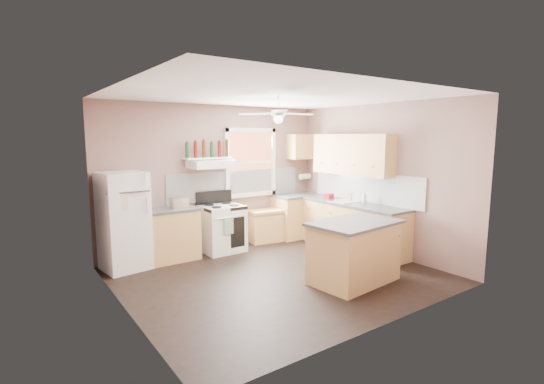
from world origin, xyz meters
TOP-DOWN VIEW (x-y plane):
  - floor at (0.00, 0.00)m, footprint 4.50×4.50m
  - ceiling at (0.00, 0.00)m, footprint 4.50×4.50m
  - wall_back at (0.00, 2.02)m, footprint 4.50×0.05m
  - wall_right at (2.27, 0.00)m, footprint 0.05×4.00m
  - wall_left at (-2.27, 0.00)m, footprint 0.05×4.00m
  - backsplash_back at (0.45, 1.99)m, footprint 2.90×0.03m
  - backsplash_right at (2.23, 0.30)m, footprint 0.03×2.60m
  - window_view at (0.75, 1.98)m, footprint 1.00×0.02m
  - window_frame at (0.75, 1.96)m, footprint 1.16×0.07m
  - refrigerator at (-1.83, 1.66)m, footprint 0.74×0.73m
  - base_cabinet_left at (-1.06, 1.70)m, footprint 0.90×0.60m
  - counter_left at (-1.06, 1.70)m, footprint 0.92×0.62m
  - toaster at (-0.91, 1.62)m, footprint 0.28×0.17m
  - stove at (-0.09, 1.64)m, footprint 0.73×0.64m
  - range_hood at (-0.23, 1.75)m, footprint 0.78×0.50m
  - bottle_shelf at (-0.23, 1.87)m, footprint 0.90×0.26m
  - cart at (0.94, 1.75)m, footprint 0.70×0.51m
  - base_cabinet_corner at (1.75, 1.70)m, footprint 1.00×0.60m
  - base_cabinet_right at (1.95, 0.30)m, footprint 0.60×2.20m
  - counter_corner at (1.75, 1.70)m, footprint 1.02×0.62m
  - counter_right at (1.94, 0.30)m, footprint 0.62×2.22m
  - sink at (1.94, 0.50)m, footprint 0.55×0.45m
  - faucet at (2.10, 0.50)m, footprint 0.03×0.03m
  - upper_cabinet_right at (2.08, 0.50)m, footprint 0.33×1.80m
  - upper_cabinet_corner at (1.95, 1.83)m, footprint 0.60×0.33m
  - paper_towel at (2.07, 1.86)m, footprint 0.26×0.12m
  - island at (0.75, -0.85)m, footprint 1.31×0.90m
  - island_top at (0.75, -0.85)m, footprint 1.38×0.98m
  - ceiling_fan_hub at (0.00, 0.00)m, footprint 0.20×0.20m
  - soap_bottle at (2.04, 0.13)m, footprint 0.11×0.11m
  - red_caddy at (1.90, 0.91)m, footprint 0.20×0.16m
  - wine_bottles at (-0.22, 1.87)m, footprint 0.86×0.06m

SIDE VIEW (x-z plane):
  - floor at x=0.00m, z-range 0.00..0.00m
  - cart at x=0.94m, z-range 0.00..0.65m
  - base_cabinet_left at x=-1.06m, z-range 0.00..0.86m
  - stove at x=-0.09m, z-range 0.00..0.86m
  - base_cabinet_corner at x=1.75m, z-range 0.00..0.86m
  - base_cabinet_right at x=1.95m, z-range 0.00..0.86m
  - island at x=0.75m, z-range 0.00..0.86m
  - refrigerator at x=-1.83m, z-range 0.00..1.56m
  - counter_left at x=-1.06m, z-range 0.86..0.90m
  - counter_corner at x=1.75m, z-range 0.86..0.90m
  - counter_right at x=1.94m, z-range 0.86..0.90m
  - island_top at x=0.75m, z-range 0.86..0.90m
  - sink at x=1.94m, z-range 0.88..0.91m
  - red_caddy at x=1.90m, z-range 0.90..1.00m
  - faucet at x=2.10m, z-range 0.90..1.04m
  - toaster at x=-0.91m, z-range 0.90..1.08m
  - soap_bottle at x=2.04m, z-range 0.90..1.13m
  - backsplash_back at x=0.45m, z-range 0.90..1.45m
  - backsplash_right at x=2.23m, z-range 0.90..1.45m
  - paper_towel at x=2.07m, z-range 1.19..1.31m
  - wall_back at x=0.00m, z-range 0.00..2.70m
  - wall_right at x=2.27m, z-range 0.00..2.70m
  - wall_left at x=-2.27m, z-range 0.00..2.70m
  - window_view at x=0.75m, z-range 1.00..2.20m
  - window_frame at x=0.75m, z-range 0.92..2.28m
  - range_hood at x=-0.23m, z-range 1.55..1.69m
  - bottle_shelf at x=-0.23m, z-range 1.71..1.73m
  - upper_cabinet_right at x=2.08m, z-range 1.40..2.16m
  - wine_bottles at x=-0.22m, z-range 1.73..2.04m
  - upper_cabinet_corner at x=1.95m, z-range 1.64..2.16m
  - ceiling_fan_hub at x=0.00m, z-range 2.41..2.49m
  - ceiling at x=0.00m, z-range 2.70..2.70m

